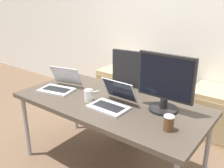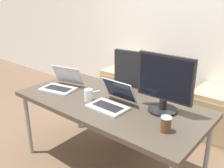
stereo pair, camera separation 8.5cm
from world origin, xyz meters
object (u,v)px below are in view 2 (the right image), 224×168
coffee_cup_white (88,95)px  coffee_cup_brown (166,124)px  cabinet_left (125,89)px  cabinet_right (219,116)px  monitor (164,84)px  laptop_left (61,84)px  office_chair (140,106)px  laptop_right (112,101)px

coffee_cup_white → coffee_cup_brown: bearing=-2.3°
cabinet_left → cabinet_right: size_ratio=1.00×
monitor → cabinet_right: bearing=80.9°
cabinet_left → laptop_left: size_ratio=1.57×
office_chair → laptop_right: 0.83m
laptop_left → coffee_cup_white: size_ratio=3.41×
laptop_left → cabinet_right: bearing=46.6°
laptop_right → office_chair: bearing=103.8°
office_chair → laptop_left: (-0.47, -0.73, 0.36)m
office_chair → laptop_right: (0.18, -0.73, 0.36)m
cabinet_right → laptop_left: (-1.19, -1.26, 0.46)m
monitor → coffee_cup_white: size_ratio=4.33×
cabinet_right → coffee_cup_white: 1.59m
cabinet_left → laptop_left: (0.14, -1.26, 0.46)m
cabinet_right → laptop_left: bearing=-133.4°
monitor → coffee_cup_brown: (0.17, -0.27, -0.17)m
laptop_right → cabinet_right: bearing=66.6°
monitor → laptop_right: bearing=-152.8°
laptop_left → cabinet_left: bearing=96.1°
office_chair → coffee_cup_white: bearing=-93.6°
laptop_left → coffee_cup_white: bearing=-6.1°
cabinet_left → coffee_cup_brown: (1.33, -1.34, 0.47)m
cabinet_left → laptop_right: 1.55m
office_chair → laptop_left: size_ratio=2.86×
coffee_cup_brown → cabinet_left: bearing=134.8°
laptop_left → monitor: monitor is taller
cabinet_left → cabinet_right: bearing=0.0°
monitor → coffee_cup_brown: bearing=-57.7°
cabinet_left → monitor: monitor is taller
office_chair → laptop_right: size_ratio=3.23×
office_chair → monitor: bearing=-44.0°
laptop_left → coffee_cup_brown: bearing=-3.7°
coffee_cup_white → coffee_cup_brown: (0.77, -0.03, 0.00)m
monitor → office_chair: bearing=136.0°
laptop_left → laptop_right: (0.65, 0.00, -0.00)m
laptop_right → coffee_cup_white: (-0.23, -0.05, 0.01)m
cabinet_right → coffee_cup_brown: coffee_cup_brown is taller
coffee_cup_white → coffee_cup_brown: 0.77m
laptop_right → monitor: size_ratio=0.70×
office_chair → cabinet_right: 0.90m
cabinet_left → laptop_right: size_ratio=1.77×
cabinet_right → monitor: bearing=-99.1°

